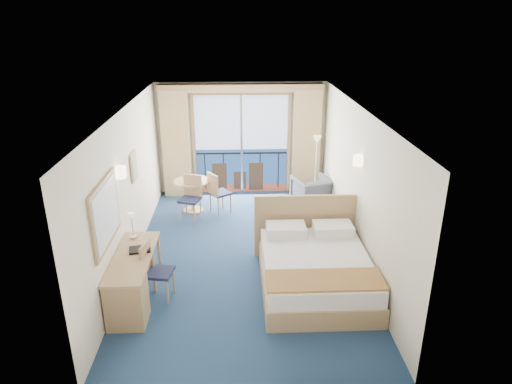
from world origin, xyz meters
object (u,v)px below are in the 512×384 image
round_table (192,188)px  table_chair_a (217,191)px  floor_lamp (317,152)px  desk_chair (154,268)px  desk (128,292)px  armchair (312,192)px  table_chair_b (191,195)px  bed (315,268)px  nightstand (336,231)px

round_table → table_chair_a: table_chair_a is taller
floor_lamp → desk_chair: 5.10m
desk → table_chair_a: size_ratio=1.75×
armchair → desk: bearing=32.3°
desk → table_chair_b: (0.60, 3.46, 0.12)m
bed → desk_chair: 2.56m
nightstand → armchair: bearing=96.6°
round_table → desk_chair: bearing=-95.0°
floor_lamp → table_chair_b: floor_lamp is taller
nightstand → desk: desk is taller
round_table → desk: bearing=-98.6°
nightstand → round_table: round_table is taller
nightstand → round_table: 3.36m
bed → desk_chair: bed is taller
bed → table_chair_b: bed is taller
floor_lamp → nightstand: bearing=-88.7°
armchair → table_chair_a: (-2.15, -0.22, 0.17)m
table_chair_b → round_table: bearing=110.4°
nightstand → desk: size_ratio=0.31×
floor_lamp → desk_chair: size_ratio=1.64×
desk → table_chair_b: table_chair_b is taller
nightstand → desk: bearing=-147.8°
desk_chair → round_table: bearing=4.7°
nightstand → desk: (-3.49, -2.20, 0.17)m
desk_chair → table_chair_a: same height
desk_chair → table_chair_b: 2.98m
table_chair_a → nightstand: bearing=-158.2°
nightstand → table_chair_a: 2.82m
nightstand → round_table: (-2.91, 1.66, 0.29)m
armchair → desk: desk is taller
desk → nightstand: bearing=32.2°
floor_lamp → armchair: bearing=-106.5°
armchair → floor_lamp: size_ratio=0.52×
table_chair_a → round_table: bearing=41.2°
round_table → table_chair_b: bearing=-88.0°
desk → round_table: 3.91m
bed → round_table: bed is taller
desk → desk_chair: (0.29, 0.50, 0.10)m
armchair → desk_chair: 4.57m
desk_chair → round_table: desk_chair is taller
bed → table_chair_a: bearing=119.2°
desk_chair → table_chair_a: bearing=-5.1°
nightstand → desk_chair: desk_chair is taller
round_table → armchair: bearing=1.7°
armchair → desk_chair: desk_chair is taller
desk_chair → table_chair_a: 3.34m
desk_chair → round_table: (0.30, 3.36, 0.02)m
desk → bed: bearing=14.1°
round_table → table_chair_a: 0.57m
bed → table_chair_b: 3.55m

